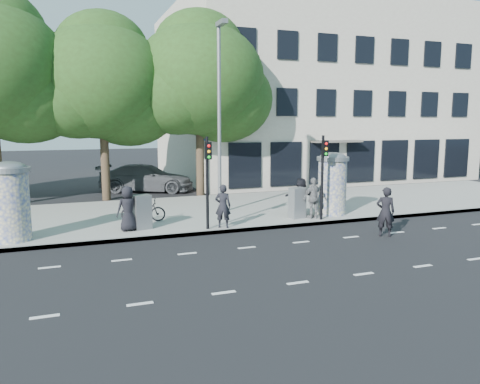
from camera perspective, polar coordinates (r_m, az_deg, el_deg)
name	(u,v)px	position (r m, az deg, el deg)	size (l,w,h in m)	color
ground	(264,259)	(14.17, 2.90, -8.21)	(120.00, 120.00, 0.00)	black
sidewalk	(197,212)	(21.05, -5.22, -2.44)	(40.00, 8.00, 0.15)	gray
curb	(226,231)	(17.36, -1.76, -4.79)	(40.00, 0.10, 0.16)	slate
lane_dash_near	(298,283)	(12.29, 7.05, -10.93)	(32.00, 0.12, 0.01)	silver
lane_dash_far	(247,248)	(15.42, 0.82, -6.79)	(32.00, 0.12, 0.01)	silver
ad_column_left	(10,200)	(17.23, -26.21, -0.83)	(1.36, 1.36, 2.65)	beige
ad_column_right	(332,182)	(20.32, 11.17, 1.21)	(1.36, 1.36, 2.65)	beige
traffic_pole_near	(208,173)	(17.03, -3.97, 2.30)	(0.22, 0.31, 3.40)	black
traffic_pole_far	(323,169)	(18.96, 10.09, 2.83)	(0.22, 0.31, 3.40)	black
street_lamp	(220,105)	(20.07, -2.50, 10.59)	(0.25, 0.93, 8.00)	slate
tree_near_left	(102,82)	(25.29, -16.51, 12.73)	(6.80, 6.80, 8.97)	#38281C
tree_center	(199,79)	(25.78, -5.01, 13.51)	(7.00, 7.00, 9.30)	#38281C
building	(305,96)	(36.86, 7.89, 11.49)	(20.30, 15.85, 12.00)	#B5A998
ped_a	(128,209)	(17.40, -13.52, -1.98)	(0.80, 0.52, 1.64)	black
ped_b	(223,206)	(17.45, -2.09, -1.72)	(0.60, 0.39, 1.64)	black
ped_e	(314,198)	(19.35, 8.97, -0.74)	(0.98, 0.56, 1.68)	slate
ped_f	(301,196)	(20.05, 7.44, -0.52)	(1.46, 0.53, 1.58)	black
man_road	(385,212)	(17.53, 17.31, -2.31)	(0.65, 0.43, 1.79)	black
bicycle	(143,210)	(18.93, -11.72, -2.20)	(1.74, 0.61, 0.91)	black
cabinet_left	(142,212)	(17.62, -11.84, -2.41)	(0.61, 0.44, 1.27)	slate
cabinet_right	(297,203)	(19.34, 7.00, -1.33)	(0.60, 0.44, 1.26)	gray
car_right	(146,178)	(28.02, -11.34, 1.67)	(5.44, 2.21, 1.58)	#4F5256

